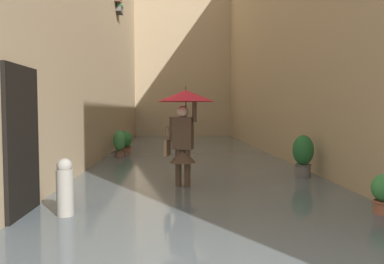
{
  "coord_description": "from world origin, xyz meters",
  "views": [
    {
      "loc": [
        0.56,
        2.25,
        1.58
      ],
      "look_at": [
        0.15,
        -5.91,
        1.1
      ],
      "focal_mm": 35.05,
      "sensor_mm": 36.0,
      "label": 1
    }
  ],
  "objects_px": {
    "potted_plant_far_right": "(119,144)",
    "potted_plant_mid_right": "(125,142)",
    "potted_plant_near_left": "(303,155)",
    "mooring_bollard": "(65,191)",
    "person_wading": "(184,116)"
  },
  "relations": [
    {
      "from": "potted_plant_far_right",
      "to": "potted_plant_mid_right",
      "type": "distance_m",
      "value": 1.36
    },
    {
      "from": "potted_plant_mid_right",
      "to": "potted_plant_near_left",
      "type": "xyz_separation_m",
      "value": [
        -4.56,
        5.03,
        0.13
      ]
    },
    {
      "from": "mooring_bollard",
      "to": "potted_plant_mid_right",
      "type": "bearing_deg",
      "value": -88.77
    },
    {
      "from": "potted_plant_near_left",
      "to": "mooring_bollard",
      "type": "bearing_deg",
      "value": 33.07
    },
    {
      "from": "potted_plant_mid_right",
      "to": "mooring_bollard",
      "type": "relative_size",
      "value": 0.92
    },
    {
      "from": "potted_plant_far_right",
      "to": "potted_plant_mid_right",
      "type": "relative_size",
      "value": 1.12
    },
    {
      "from": "person_wading",
      "to": "potted_plant_far_right",
      "type": "xyz_separation_m",
      "value": [
        1.9,
        -4.62,
        -0.97
      ]
    },
    {
      "from": "potted_plant_mid_right",
      "to": "potted_plant_far_right",
      "type": "bearing_deg",
      "value": 89.91
    },
    {
      "from": "potted_plant_far_right",
      "to": "potted_plant_near_left",
      "type": "distance_m",
      "value": 5.86
    },
    {
      "from": "person_wading",
      "to": "potted_plant_near_left",
      "type": "relative_size",
      "value": 1.98
    },
    {
      "from": "potted_plant_mid_right",
      "to": "potted_plant_near_left",
      "type": "relative_size",
      "value": 0.82
    },
    {
      "from": "potted_plant_mid_right",
      "to": "potted_plant_near_left",
      "type": "distance_m",
      "value": 6.79
    },
    {
      "from": "person_wading",
      "to": "potted_plant_mid_right",
      "type": "distance_m",
      "value": 6.36
    },
    {
      "from": "person_wading",
      "to": "potted_plant_near_left",
      "type": "xyz_separation_m",
      "value": [
        -2.66,
        -0.95,
        -0.9
      ]
    },
    {
      "from": "potted_plant_far_right",
      "to": "potted_plant_mid_right",
      "type": "xyz_separation_m",
      "value": [
        -0.0,
        -1.36,
        -0.06
      ]
    }
  ]
}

